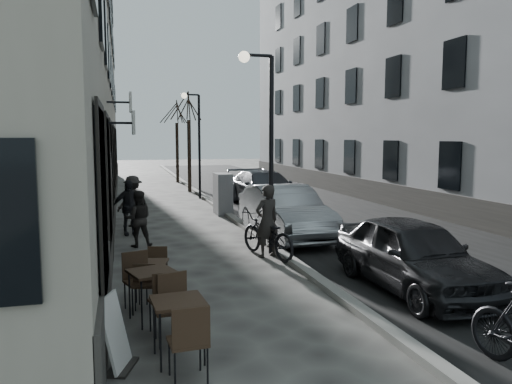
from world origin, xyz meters
name	(u,v)px	position (x,y,z in m)	size (l,w,h in m)	color
ground	(392,347)	(0.00, 0.00, 0.00)	(120.00, 120.00, 0.00)	#3B3835
road	(288,201)	(3.85, 16.00, 0.00)	(7.30, 60.00, 0.00)	black
kerb	(211,202)	(0.20, 16.00, 0.06)	(0.25, 60.00, 0.12)	gray
building_left	(59,15)	(-6.00, 16.50, 8.00)	(4.00, 35.00, 16.00)	gray
building_right	(394,35)	(9.50, 16.50, 8.00)	(4.00, 35.00, 16.00)	gray
streetlamp_near	(265,131)	(-0.17, 6.00, 3.16)	(0.90, 0.28, 5.09)	black
streetlamp_far	(196,133)	(-0.17, 18.00, 3.16)	(0.90, 0.28, 5.09)	black
tree_near	(189,106)	(-0.10, 21.00, 4.66)	(2.40, 2.40, 5.70)	black
tree_far	(177,111)	(-0.10, 27.00, 4.66)	(2.40, 2.40, 5.70)	black
bistro_set_a	(179,323)	(-2.99, 0.41, 0.51)	(0.73, 1.71, 0.99)	#2F1F15
bistro_set_b	(152,290)	(-3.25, 1.96, 0.51)	(0.95, 1.75, 1.00)	#2F1F15
bistro_set_c	(152,276)	(-3.19, 3.12, 0.43)	(0.71, 1.46, 0.83)	#2F1F15
sign_board	(117,340)	(-3.80, 0.33, 0.40)	(0.51, 0.63, 0.98)	black
utility_cabinet	(223,194)	(0.10, 12.79, 0.80)	(0.58, 1.06, 1.59)	slate
bicycle	(267,235)	(-0.20, 5.68, 0.56)	(0.74, 2.13, 1.12)	black
cyclist_rider	(267,221)	(-0.20, 5.68, 0.91)	(0.67, 0.44, 1.83)	#272422
pedestrian_near	(138,219)	(-3.28, 7.74, 0.78)	(0.75, 0.59, 1.55)	black
pedestrian_mid	(133,201)	(-3.33, 10.97, 0.86)	(1.11, 0.64, 1.71)	#272522
pedestrian_far	(129,207)	(-3.50, 9.49, 0.85)	(1.00, 0.42, 1.71)	black
car_near	(413,254)	(1.79, 2.30, 0.72)	(1.70, 4.22, 1.44)	black
car_mid	(285,212)	(1.00, 7.89, 0.78)	(1.65, 4.72, 1.55)	#919599
car_far	(264,188)	(2.30, 14.58, 0.77)	(2.15, 5.30, 1.54)	#32343B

